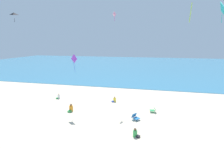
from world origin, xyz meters
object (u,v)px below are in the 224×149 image
Objects in this scene: person_0 at (71,109)px; person_1 at (59,97)px; beach_chair_near_camera at (135,117)px; person_2 at (136,133)px; person_3 at (114,100)px; kite_teal at (223,9)px; kite_purple at (74,59)px; kite_pink at (114,14)px; kite_black at (14,14)px; beach_chair_far_left at (153,110)px.

person_0 reaches higher than person_1.
person_2 is (0.31, -3.07, -0.02)m from beach_chair_near_camera.
person_0 is at bearing 14.47° from person_3.
person_3 is 0.46× the size of kite_teal.
kite_purple is (3.80, -2.98, 5.27)m from person_1.
kite_black is (-12.51, -1.47, 0.28)m from kite_pink.
person_0 is at bearing 1.80° from beach_chair_far_left.
person_1 is at bearing 163.14° from person_2.
beach_chair_near_camera is 1.28× the size of person_3.
person_2 is at bearing 82.04° from person_3.
kite_teal reaches higher than beach_chair_far_left.
beach_chair_near_camera is 3.09m from person_2.
kite_teal is at bearing -34.83° from kite_pink.
kite_purple is (-3.42, -4.06, -4.95)m from kite_pink.
kite_purple is (-6.61, 1.19, 5.24)m from beach_chair_near_camera.
person_3 is 14.26m from kite_teal.
person_0 is 1.18× the size of person_2.
person_2 is 0.37× the size of kite_purple.
kite_purple is at bearing -15.88° from kite_black.
beach_chair_near_camera is 11.18m from kite_teal.
person_0 is at bearing 170.57° from person_2.
person_3 reaches higher than beach_chair_near_camera.
kite_pink is (-3.19, 5.25, 10.19)m from beach_chair_near_camera.
kite_pink reaches higher than person_1.
person_0 is 5.05m from person_1.
beach_chair_far_left is at bearing 142.03° from kite_teal.
person_3 is at bearing 147.74° from kite_teal.
kite_purple is (0.29, 0.65, 5.21)m from person_0.
person_3 is 0.64× the size of kite_pink.
beach_chair_far_left is 0.47× the size of kite_teal.
kite_purple is at bearing 169.29° from kite_teal.
kite_black reaches higher than person_2.
person_1 is 0.35× the size of kite_purple.
kite_black is (-12.67, -0.78, 10.49)m from person_3.
person_1 is 0.56× the size of kite_black.
beach_chair_far_left is 9.86m from kite_purple.
kite_purple reaches higher than person_1.
kite_teal is (4.43, -3.46, 9.29)m from beach_chair_far_left.
person_2 reaches higher than beach_chair_near_camera.
person_1 is (-12.08, 1.92, -0.02)m from beach_chair_far_left.
kite_black reaches higher than person_3.
person_0 is at bearing -128.15° from kite_pink.
beach_chair_far_left is 1.01× the size of person_2.
beach_chair_far_left is at bearing 90.96° from beach_chair_near_camera.
person_3 is at bearing 141.47° from person_1.
kite_pink is (3.70, 4.71, 10.16)m from person_0.
beach_chair_far_left is at bearing 108.72° from person_0.
person_3 is 0.57× the size of kite_black.
kite_teal reaches higher than person_3.
person_3 is (-4.70, 2.31, -0.02)m from beach_chair_far_left.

